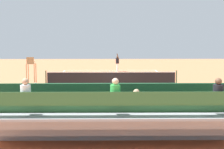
{
  "coord_description": "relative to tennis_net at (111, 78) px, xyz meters",
  "views": [
    {
      "loc": [
        0.29,
        26.01,
        3.66
      ],
      "look_at": [
        0.0,
        4.0,
        1.2
      ],
      "focal_mm": 53.84,
      "sensor_mm": 36.0,
      "label": 1
    }
  ],
  "objects": [
    {
      "name": "tennis_ball_near",
      "position": [
        -1.05,
        -6.21,
        -0.47
      ],
      "size": [
        0.07,
        0.07,
        0.07
      ],
      "primitive_type": "sphere",
      "color": "#CCDB33",
      "rests_on": "ground"
    },
    {
      "name": "court_line_markings",
      "position": [
        0.0,
        -0.04,
        -0.5
      ],
      "size": [
        10.1,
        22.2,
        0.01
      ],
      "color": "white",
      "rests_on": "ground"
    },
    {
      "name": "equipment_bag",
      "position": [
        -1.19,
        13.4,
        -0.32
      ],
      "size": [
        0.9,
        0.36,
        0.36
      ],
      "primitive_type": "cube",
      "color": "#334C8C",
      "rests_on": "ground"
    },
    {
      "name": "backdrop_wall",
      "position": [
        0.0,
        14.0,
        0.5
      ],
      "size": [
        18.0,
        0.16,
        2.0
      ],
      "primitive_type": "cube",
      "color": "#1E4C2D",
      "rests_on": "ground"
    },
    {
      "name": "bleacher_stand",
      "position": [
        -0.03,
        15.37,
        0.45
      ],
      "size": [
        9.06,
        2.4,
        2.48
      ],
      "color": "#9EA0A5",
      "rests_on": "ground"
    },
    {
      "name": "tennis_racket",
      "position": [
        -0.2,
        -10.28,
        -0.49
      ],
      "size": [
        0.36,
        0.58,
        0.03
      ],
      "color": "black",
      "rests_on": "ground"
    },
    {
      "name": "courtside_bench",
      "position": [
        -3.08,
        13.27,
        0.06
      ],
      "size": [
        1.8,
        0.4,
        0.93
      ],
      "color": "#9E754C",
      "rests_on": "ground"
    },
    {
      "name": "ground_plane",
      "position": [
        0.0,
        0.0,
        -0.5
      ],
      "size": [
        60.0,
        60.0,
        0.0
      ],
      "primitive_type": "plane",
      "color": "#CC7047"
    },
    {
      "name": "line_judge",
      "position": [
        3.09,
        13.37,
        0.51
      ],
      "size": [
        0.45,
        0.56,
        1.93
      ],
      "color": "#232328",
      "rests_on": "ground"
    },
    {
      "name": "tennis_net",
      "position": [
        0.0,
        0.0,
        0.0
      ],
      "size": [
        10.3,
        0.1,
        1.07
      ],
      "color": "black",
      "rests_on": "ground"
    },
    {
      "name": "umpire_chair",
      "position": [
        6.2,
        0.2,
        0.81
      ],
      "size": [
        0.67,
        0.67,
        2.14
      ],
      "color": "#A88456",
      "rests_on": "ground"
    },
    {
      "name": "tennis_player",
      "position": [
        -0.75,
        -9.69,
        0.51
      ],
      "size": [
        0.41,
        0.55,
        1.93
      ],
      "color": "white",
      "rests_on": "ground"
    }
  ]
}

